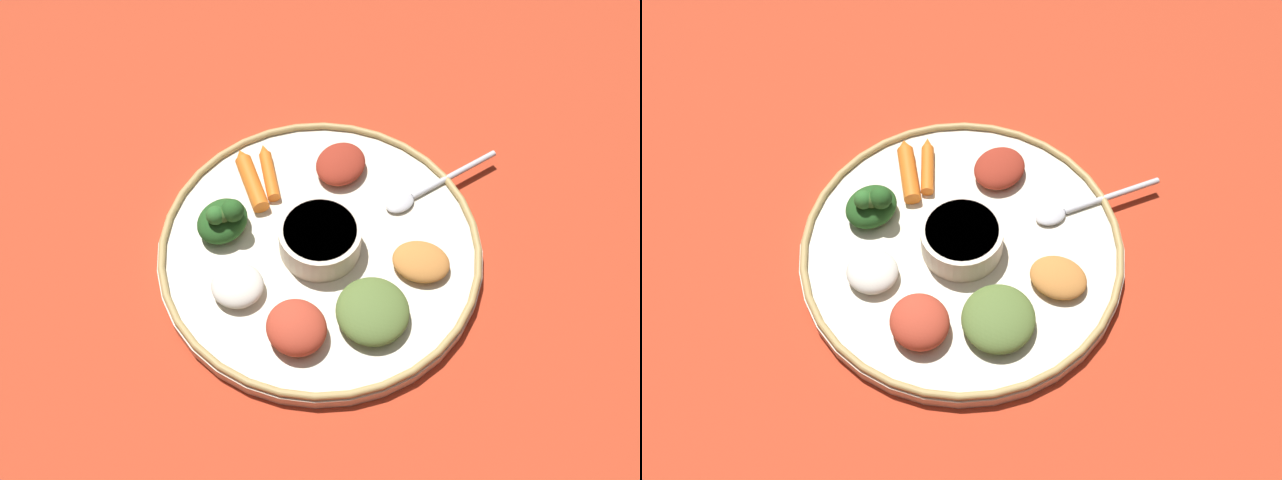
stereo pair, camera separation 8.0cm
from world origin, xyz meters
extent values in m
plane|color=#B7381E|center=(0.00, 0.00, 0.00)|extent=(2.40, 2.40, 0.00)
cylinder|color=beige|center=(0.00, 0.00, 0.01)|extent=(0.35, 0.35, 0.02)
torus|color=tan|center=(0.00, 0.00, 0.02)|extent=(0.35, 0.35, 0.01)
cylinder|color=beige|center=(0.00, 0.00, 0.03)|extent=(0.09, 0.09, 0.04)
cylinder|color=maroon|center=(0.00, 0.00, 0.05)|extent=(0.08, 0.08, 0.01)
ellipsoid|color=silver|center=(0.00, -0.10, 0.02)|extent=(0.02, 0.03, 0.01)
cylinder|color=silver|center=(0.00, -0.18, 0.02)|extent=(0.01, 0.12, 0.01)
ellipsoid|color=#23511E|center=(0.08, 0.08, 0.03)|extent=(0.07, 0.07, 0.03)
sphere|color=#23511E|center=(0.07, 0.07, 0.05)|extent=(0.02, 0.02, 0.02)
sphere|color=#2D6628|center=(0.07, 0.08, 0.05)|extent=(0.02, 0.02, 0.02)
sphere|color=#385623|center=(0.07, 0.08, 0.05)|extent=(0.02, 0.02, 0.02)
cylinder|color=orange|center=(0.11, 0.00, 0.02)|extent=(0.06, 0.04, 0.01)
cone|color=orange|center=(0.14, -0.01, 0.02)|extent=(0.02, 0.02, 0.01)
cylinder|color=orange|center=(0.11, 0.02, 0.03)|extent=(0.07, 0.03, 0.02)
cone|color=orange|center=(0.15, 0.01, 0.03)|extent=(0.02, 0.02, 0.02)
ellipsoid|color=#B73D28|center=(-0.07, 0.07, 0.03)|extent=(0.07, 0.06, 0.03)
ellipsoid|color=silver|center=(0.00, 0.10, 0.03)|extent=(0.08, 0.08, 0.02)
ellipsoid|color=#C67A38|center=(-0.08, -0.08, 0.03)|extent=(0.08, 0.08, 0.02)
ellipsoid|color=#567033|center=(-0.10, 0.00, 0.03)|extent=(0.10, 0.10, 0.03)
ellipsoid|color=maroon|center=(0.08, -0.08, 0.03)|extent=(0.08, 0.08, 0.02)
camera|label=1|loc=(-0.36, 0.23, 0.70)|focal=42.46mm
camera|label=2|loc=(-0.40, 0.16, 0.70)|focal=42.46mm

